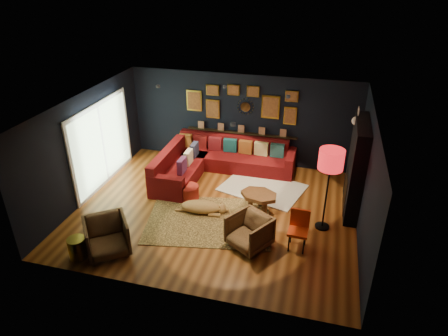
% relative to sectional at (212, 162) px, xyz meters
% --- Properties ---
extents(floor, '(6.50, 6.50, 0.00)m').
position_rel_sectional_xyz_m(floor, '(0.61, -1.81, -0.32)').
color(floor, '#965320').
rests_on(floor, ground).
extents(room_walls, '(6.50, 6.50, 6.50)m').
position_rel_sectional_xyz_m(room_walls, '(0.61, -1.81, 1.27)').
color(room_walls, black).
rests_on(room_walls, ground).
extents(sectional, '(3.41, 2.69, 0.86)m').
position_rel_sectional_xyz_m(sectional, '(0.00, 0.00, 0.00)').
color(sectional, maroon).
rests_on(sectional, ground).
extents(ledge, '(3.20, 0.12, 0.04)m').
position_rel_sectional_xyz_m(ledge, '(0.61, 0.87, 0.60)').
color(ledge, black).
rests_on(ledge, room_walls).
extents(gallery_wall, '(3.15, 0.04, 1.02)m').
position_rel_sectional_xyz_m(gallery_wall, '(0.60, 0.91, 1.48)').
color(gallery_wall, gold).
rests_on(gallery_wall, room_walls).
extents(sunburst_mirror, '(0.47, 0.16, 0.47)m').
position_rel_sectional_xyz_m(sunburst_mirror, '(0.71, 0.91, 1.38)').
color(sunburst_mirror, silver).
rests_on(sunburst_mirror, room_walls).
extents(fireplace, '(0.31, 1.60, 2.20)m').
position_rel_sectional_xyz_m(fireplace, '(3.71, -0.91, 0.70)').
color(fireplace, black).
rests_on(fireplace, ground).
extents(deer_head, '(0.50, 0.28, 0.45)m').
position_rel_sectional_xyz_m(deer_head, '(3.75, -0.41, 1.73)').
color(deer_head, white).
rests_on(deer_head, fireplace).
extents(sliding_door, '(0.06, 2.80, 2.20)m').
position_rel_sectional_xyz_m(sliding_door, '(-2.60, -1.21, 0.78)').
color(sliding_door, white).
rests_on(sliding_door, ground).
extents(ceiling_spots, '(3.30, 2.50, 0.06)m').
position_rel_sectional_xyz_m(ceiling_spots, '(0.61, -1.01, 2.24)').
color(ceiling_spots, black).
rests_on(ceiling_spots, room_walls).
extents(shag_rug, '(2.35, 1.97, 0.03)m').
position_rel_sectional_xyz_m(shag_rug, '(1.52, -0.51, -0.31)').
color(shag_rug, silver).
rests_on(shag_rug, ground).
extents(leopard_rug, '(3.10, 2.46, 0.02)m').
position_rel_sectional_xyz_m(leopard_rug, '(0.58, -2.28, -0.31)').
color(leopard_rug, tan).
rests_on(leopard_rug, ground).
extents(coffee_table, '(1.04, 0.87, 0.45)m').
position_rel_sectional_xyz_m(coffee_table, '(1.61, -1.59, 0.07)').
color(coffee_table, brown).
rests_on(coffee_table, shag_rug).
extents(pouf, '(0.51, 0.51, 0.33)m').
position_rel_sectional_xyz_m(pouf, '(-0.18, -1.49, -0.13)').
color(pouf, '#A3241B').
rests_on(pouf, shag_rug).
extents(armchair_left, '(1.12, 1.11, 0.85)m').
position_rel_sectional_xyz_m(armchair_left, '(-1.08, -3.86, 0.10)').
color(armchair_left, '#A26D40').
rests_on(armchair_left, ground).
extents(armchair_right, '(1.02, 1.00, 0.78)m').
position_rel_sectional_xyz_m(armchair_right, '(1.66, -2.92, 0.07)').
color(armchair_right, '#A26D40').
rests_on(armchair_right, ground).
extents(gold_stool, '(0.36, 0.36, 0.45)m').
position_rel_sectional_xyz_m(gold_stool, '(-1.59, -4.16, -0.10)').
color(gold_stool, gold).
rests_on(gold_stool, ground).
extents(orange_chair, '(0.41, 0.41, 0.85)m').
position_rel_sectional_xyz_m(orange_chair, '(2.64, -2.67, 0.18)').
color(orange_chair, black).
rests_on(orange_chair, ground).
extents(floor_lamp, '(0.53, 0.53, 1.91)m').
position_rel_sectional_xyz_m(floor_lamp, '(3.11, -1.86, 1.30)').
color(floor_lamp, black).
rests_on(floor_lamp, ground).
extents(dog, '(1.36, 0.80, 0.41)m').
position_rel_sectional_xyz_m(dog, '(0.31, -2.01, -0.10)').
color(dog, tan).
rests_on(dog, leopard_rug).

